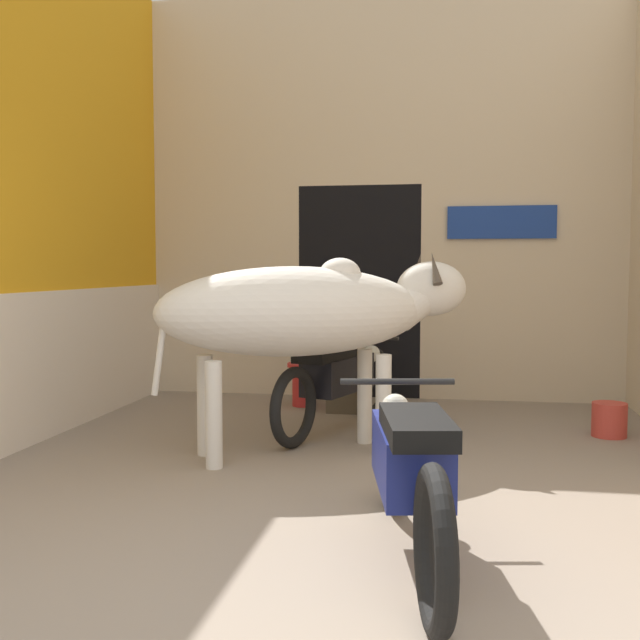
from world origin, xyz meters
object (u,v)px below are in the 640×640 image
object	(u,v)px
cow	(310,312)
motorcycle_far	(338,379)
bucket	(609,420)
shopkeeper_seated	(345,345)
plastic_stool	(304,383)
motorcycle_near	(410,467)

from	to	relation	value
cow	motorcycle_far	distance (m)	0.98
motorcycle_far	bucket	xyz separation A→B (m)	(2.08, 0.11, -0.28)
motorcycle_far	shopkeeper_seated	size ratio (longest dim) A/B	1.66
cow	bucket	world-z (taller)	cow
plastic_stool	bucket	world-z (taller)	plastic_stool
plastic_stool	bucket	bearing A→B (deg)	-18.50
bucket	motorcycle_far	bearing A→B (deg)	-177.03
cow	shopkeeper_seated	world-z (taller)	cow
cow	plastic_stool	size ratio (longest dim) A/B	5.51
motorcycle_near	shopkeeper_seated	distance (m)	3.46
cow	plastic_stool	bearing A→B (deg)	102.33
shopkeeper_seated	bucket	world-z (taller)	shopkeeper_seated
shopkeeper_seated	plastic_stool	size ratio (longest dim) A/B	2.85
cow	bucket	bearing A→B (deg)	22.50
bucket	cow	bearing A→B (deg)	-157.50
motorcycle_near	bucket	bearing A→B (deg)	62.71
shopkeeper_seated	motorcycle_far	bearing A→B (deg)	-86.16
motorcycle_far	bucket	bearing A→B (deg)	2.97
shopkeeper_seated	plastic_stool	bearing A→B (deg)	159.01
cow	bucket	size ratio (longest dim) A/B	8.54
cow	motorcycle_far	world-z (taller)	cow
cow	shopkeeper_seated	bearing A→B (deg)	89.06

